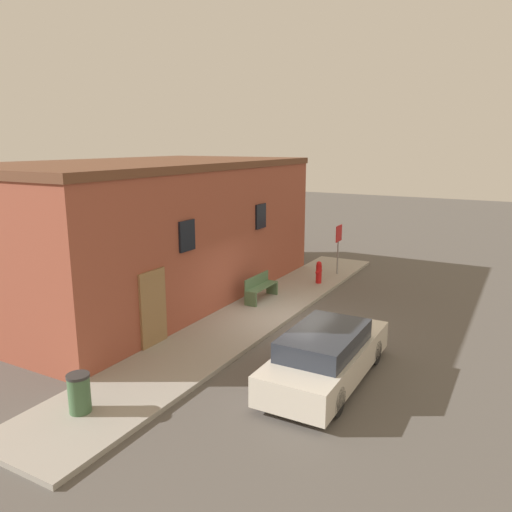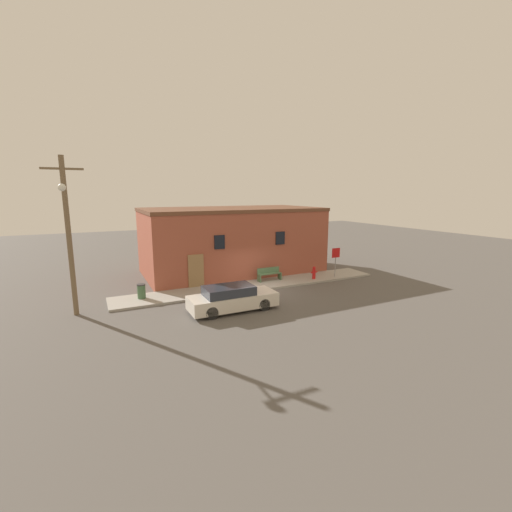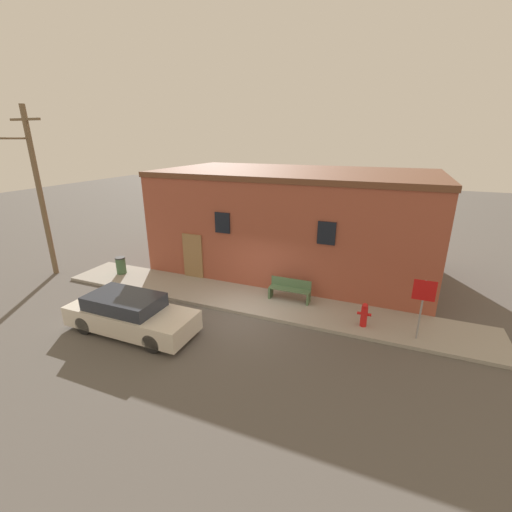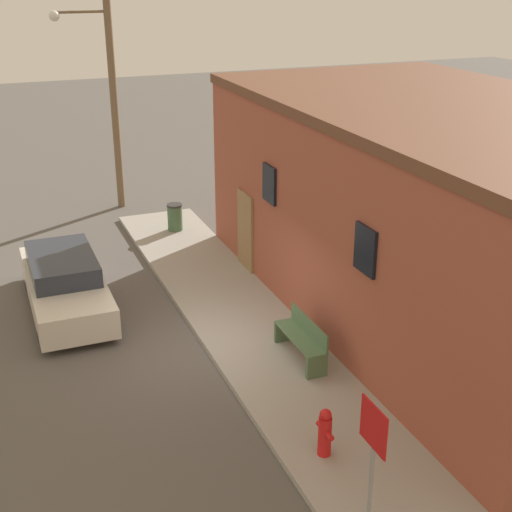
{
  "view_description": "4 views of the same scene",
  "coord_description": "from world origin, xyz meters",
  "px_view_note": "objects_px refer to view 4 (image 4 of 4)",
  "views": [
    {
      "loc": [
        -13.4,
        -6.25,
        5.5
      ],
      "look_at": [
        0.09,
        1.19,
        2.0
      ],
      "focal_mm": 35.0,
      "sensor_mm": 36.0,
      "label": 1
    },
    {
      "loc": [
        -9.41,
        -18.15,
        6.01
      ],
      "look_at": [
        0.09,
        1.19,
        2.0
      ],
      "focal_mm": 24.0,
      "sensor_mm": 36.0,
      "label": 2
    },
    {
      "loc": [
        4.85,
        -10.42,
        6.33
      ],
      "look_at": [
        0.09,
        1.19,
        2.0
      ],
      "focal_mm": 24.0,
      "sensor_mm": 36.0,
      "label": 3
    },
    {
      "loc": [
        12.93,
        -3.94,
        7.69
      ],
      "look_at": [
        0.09,
        1.19,
        2.0
      ],
      "focal_mm": 50.0,
      "sensor_mm": 36.0,
      "label": 4
    }
  ],
  "objects_px": {
    "trash_bin": "(175,217)",
    "stop_sign": "(373,444)",
    "utility_pole": "(109,82)",
    "parked_car": "(65,283)",
    "bench": "(302,339)",
    "fire_hydrant": "(325,432)"
  },
  "relations": [
    {
      "from": "stop_sign",
      "to": "fire_hydrant",
      "type": "bearing_deg",
      "value": 174.53
    },
    {
      "from": "fire_hydrant",
      "to": "bench",
      "type": "height_order",
      "value": "fire_hydrant"
    },
    {
      "from": "utility_pole",
      "to": "parked_car",
      "type": "bearing_deg",
      "value": -20.61
    },
    {
      "from": "stop_sign",
      "to": "bench",
      "type": "relative_size",
      "value": 1.24
    },
    {
      "from": "utility_pole",
      "to": "stop_sign",
      "type": "bearing_deg",
      "value": 0.99
    },
    {
      "from": "bench",
      "to": "trash_bin",
      "type": "relative_size",
      "value": 2.03
    },
    {
      "from": "fire_hydrant",
      "to": "utility_pole",
      "type": "height_order",
      "value": "utility_pole"
    },
    {
      "from": "bench",
      "to": "trash_bin",
      "type": "height_order",
      "value": "bench"
    },
    {
      "from": "utility_pole",
      "to": "parked_car",
      "type": "height_order",
      "value": "utility_pole"
    },
    {
      "from": "trash_bin",
      "to": "parked_car",
      "type": "bearing_deg",
      "value": -43.98
    },
    {
      "from": "fire_hydrant",
      "to": "bench",
      "type": "bearing_deg",
      "value": 161.51
    },
    {
      "from": "trash_bin",
      "to": "parked_car",
      "type": "distance_m",
      "value": 5.5
    },
    {
      "from": "trash_bin",
      "to": "utility_pole",
      "type": "bearing_deg",
      "value": -161.42
    },
    {
      "from": "fire_hydrant",
      "to": "parked_car",
      "type": "relative_size",
      "value": 0.19
    },
    {
      "from": "trash_bin",
      "to": "parked_car",
      "type": "relative_size",
      "value": 0.18
    },
    {
      "from": "trash_bin",
      "to": "utility_pole",
      "type": "height_order",
      "value": "utility_pole"
    },
    {
      "from": "fire_hydrant",
      "to": "utility_pole",
      "type": "bearing_deg",
      "value": -178.26
    },
    {
      "from": "utility_pole",
      "to": "trash_bin",
      "type": "bearing_deg",
      "value": 18.58
    },
    {
      "from": "stop_sign",
      "to": "utility_pole",
      "type": "bearing_deg",
      "value": -179.01
    },
    {
      "from": "bench",
      "to": "utility_pole",
      "type": "distance_m",
      "value": 12.28
    },
    {
      "from": "trash_bin",
      "to": "stop_sign",
      "type": "bearing_deg",
      "value": -3.59
    },
    {
      "from": "fire_hydrant",
      "to": "trash_bin",
      "type": "distance_m",
      "value": 11.37
    }
  ]
}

